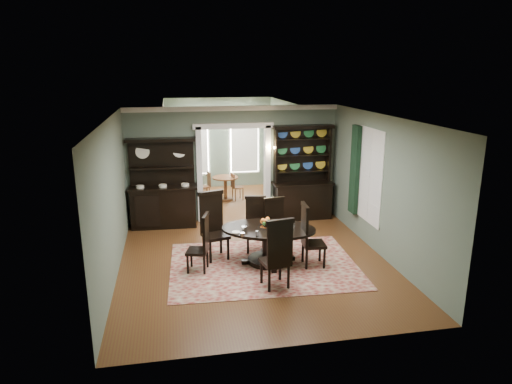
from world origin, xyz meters
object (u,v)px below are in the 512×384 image
dining_table (268,238)px  sideboard (163,196)px  parlor_table (225,185)px  welsh_dresser (302,185)px

dining_table → sideboard: size_ratio=0.99×
dining_table → sideboard: (-2.13, 2.76, 0.26)m
dining_table → sideboard: 3.50m
sideboard → dining_table: bearing=-49.9°
parlor_table → welsh_dresser: bearing=-48.7°
welsh_dresser → parlor_table: welsh_dresser is taller
dining_table → welsh_dresser: welsh_dresser is taller
dining_table → welsh_dresser: (1.52, 2.75, 0.37)m
sideboard → welsh_dresser: size_ratio=0.90×
dining_table → welsh_dresser: 3.16m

